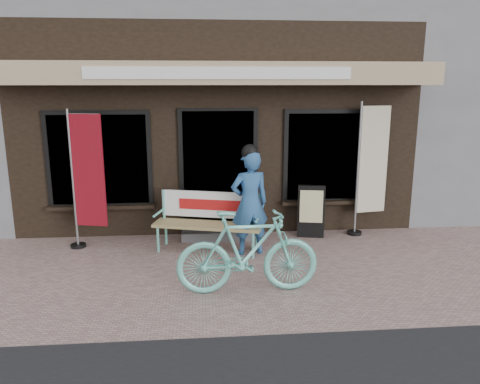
{
  "coord_description": "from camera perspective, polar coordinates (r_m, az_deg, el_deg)",
  "views": [
    {
      "loc": [
        -0.31,
        -5.93,
        2.61
      ],
      "look_at": [
        0.26,
        0.7,
        1.05
      ],
      "focal_mm": 35.0,
      "sensor_mm": 36.0,
      "label": 1
    }
  ],
  "objects": [
    {
      "name": "nobori_red",
      "position": [
        7.71,
        -18.24,
        1.59
      ],
      "size": [
        0.66,
        0.29,
        2.23
      ],
      "rotation": [
        0.0,
        0.0,
        -0.22
      ],
      "color": "gray",
      "rests_on": "ground"
    },
    {
      "name": "storefront",
      "position": [
        10.91,
        -3.41,
        15.17
      ],
      "size": [
        7.0,
        6.77,
        6.0
      ],
      "color": "black",
      "rests_on": "ground"
    },
    {
      "name": "nobori_cream",
      "position": [
        8.36,
        15.6,
        2.94
      ],
      "size": [
        0.69,
        0.29,
        2.31
      ],
      "rotation": [
        0.0,
        0.0,
        0.16
      ],
      "color": "gray",
      "rests_on": "ground"
    },
    {
      "name": "bench",
      "position": [
        7.43,
        -3.83,
        -3.01
      ],
      "size": [
        1.75,
        0.86,
        0.92
      ],
      "rotation": [
        0.0,
        0.0,
        -0.27
      ],
      "color": "#68CCBB",
      "rests_on": "ground"
    },
    {
      "name": "person",
      "position": [
        7.16,
        1.19,
        -1.08
      ],
      "size": [
        0.66,
        0.5,
        1.72
      ],
      "rotation": [
        0.0,
        0.0,
        0.2
      ],
      "color": "#29588F",
      "rests_on": "ground"
    },
    {
      "name": "menu_stand",
      "position": [
        8.09,
        8.65,
        -2.3
      ],
      "size": [
        0.47,
        0.18,
        0.92
      ],
      "rotation": [
        0.0,
        0.0,
        -0.2
      ],
      "color": "black",
      "rests_on": "ground"
    },
    {
      "name": "bicycle",
      "position": [
        5.91,
        0.94,
        -7.32
      ],
      "size": [
        1.81,
        0.54,
        1.08
      ],
      "primitive_type": "imported",
      "rotation": [
        0.0,
        0.0,
        1.59
      ],
      "color": "#68CCBB",
      "rests_on": "ground"
    },
    {
      "name": "ground",
      "position": [
        6.49,
        -1.79,
        -10.53
      ],
      "size": [
        70.0,
        70.0,
        0.0
      ],
      "primitive_type": "plane",
      "color": "#A6857F",
      "rests_on": "ground"
    }
  ]
}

